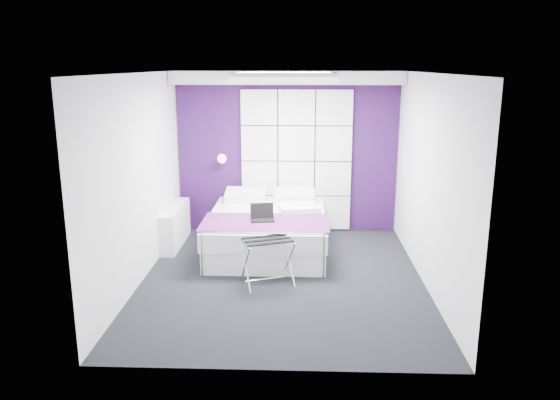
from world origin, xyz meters
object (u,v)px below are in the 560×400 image
at_px(luggage_rack, 268,262).
at_px(radiator, 175,226).
at_px(wall_lamp, 222,158).
at_px(laptop, 263,216).
at_px(nightstand, 243,196).
at_px(bed, 267,230).

bearing_deg(luggage_rack, radiator, 114.48).
distance_m(wall_lamp, laptop, 1.69).
height_order(nightstand, luggage_rack, nightstand).
distance_m(wall_lamp, radiator, 1.35).
bearing_deg(radiator, nightstand, 36.33).
xyz_separation_m(wall_lamp, laptop, (0.75, -1.40, -0.57)).
xyz_separation_m(wall_lamp, luggage_rack, (0.87, -2.25, -0.93)).
distance_m(wall_lamp, bed, 1.55).
height_order(radiator, luggage_rack, radiator).
distance_m(radiator, luggage_rack, 2.12).
xyz_separation_m(bed, nightstand, (-0.45, 0.93, 0.29)).
xyz_separation_m(nightstand, laptop, (0.41, -1.36, 0.05)).
relative_size(bed, nightstand, 4.30).
bearing_deg(wall_lamp, radiator, -130.10).
bearing_deg(nightstand, radiator, -143.67).
distance_m(luggage_rack, laptop, 0.92).
relative_size(wall_lamp, bed, 0.07).
bearing_deg(bed, nightstand, 115.79).
height_order(nightstand, laptop, laptop).
bearing_deg(luggage_rack, nightstand, 82.53).
relative_size(bed, laptop, 6.54).
xyz_separation_m(wall_lamp, nightstand, (0.34, -0.04, -0.62)).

